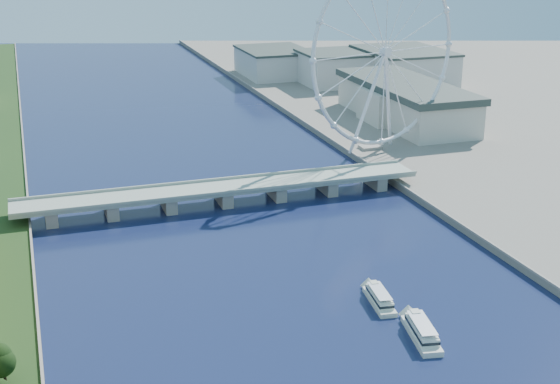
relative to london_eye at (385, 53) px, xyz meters
name	(u,v)px	position (x,y,z in m)	size (l,w,h in m)	color
westminster_bridge	(223,192)	(-119.98, -55.08, -60.89)	(220.00, 22.00, 9.50)	gray
london_eye	(385,53)	(0.00, 0.00, 0.00)	(113.60, 39.12, 124.30)	silver
county_hall	(404,124)	(55.02, 74.92, -67.52)	(54.00, 144.00, 35.00)	beige
city_skyline	(191,82)	(-80.75, 205.00, -50.56)	(505.00, 280.00, 32.00)	beige
tour_boat_near	(379,304)	(-91.16, -189.95, -67.52)	(7.15, 28.08, 6.19)	beige
tour_boat_far	(421,338)	(-88.43, -219.72, -67.52)	(7.94, 30.99, 6.86)	silver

